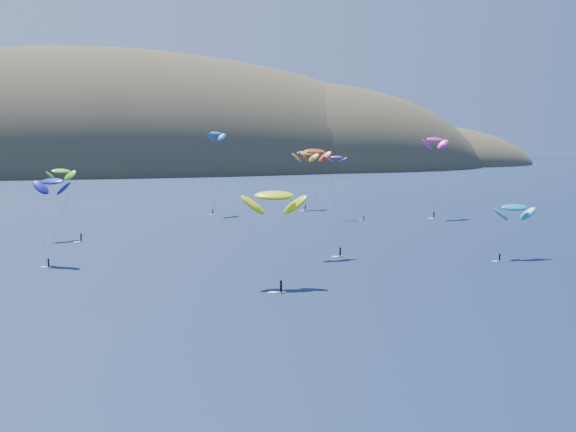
# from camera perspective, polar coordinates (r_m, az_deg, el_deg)

# --- Properties ---
(ground) EXTENTS (2800.00, 2800.00, 0.00)m
(ground) POSITION_cam_1_polar(r_m,az_deg,el_deg) (87.49, 12.05, -10.98)
(ground) COLOR black
(ground) RESTS_ON ground
(island) EXTENTS (730.00, 300.00, 210.00)m
(island) POSITION_cam_1_polar(r_m,az_deg,el_deg) (640.19, -11.86, 2.33)
(island) COLOR #3D3526
(island) RESTS_ON ground
(kitesurfer_2) EXTENTS (11.31, 12.70, 17.89)m
(kitesurfer_2) POSITION_cam_1_polar(r_m,az_deg,el_deg) (135.74, -0.99, 1.46)
(kitesurfer_2) COLOR yellow
(kitesurfer_2) RESTS_ON ground
(kitesurfer_3) EXTENTS (8.73, 13.46, 18.68)m
(kitesurfer_3) POSITION_cam_1_polar(r_m,az_deg,el_deg) (204.94, -15.85, 3.08)
(kitesurfer_3) COLOR yellow
(kitesurfer_3) RESTS_ON ground
(kitesurfer_4) EXTENTS (9.04, 8.44, 28.36)m
(kitesurfer_4) POSITION_cam_1_polar(r_m,az_deg,el_deg) (261.60, -5.12, 5.86)
(kitesurfer_4) COLOR yellow
(kitesurfer_4) RESTS_ON ground
(kitesurfer_5) EXTENTS (11.70, 7.49, 12.75)m
(kitesurfer_5) POSITION_cam_1_polar(r_m,az_deg,el_deg) (172.56, 15.80, 0.59)
(kitesurfer_5) COLOR yellow
(kitesurfer_5) RESTS_ON ground
(kitesurfer_6) EXTENTS (8.76, 12.38, 20.39)m
(kitesurfer_6) POSITION_cam_1_polar(r_m,az_deg,el_deg) (245.70, 3.47, 4.19)
(kitesurfer_6) COLOR yellow
(kitesurfer_6) RESTS_ON ground
(kitesurfer_8) EXTENTS (10.70, 8.86, 26.82)m
(kitesurfer_8) POSITION_cam_1_polar(r_m,az_deg,el_deg) (254.40, 10.41, 5.36)
(kitesurfer_8) COLOR yellow
(kitesurfer_8) RESTS_ON ground
(kitesurfer_9) EXTENTS (8.23, 8.78, 23.92)m
(kitesurfer_9) POSITION_cam_1_polar(r_m,az_deg,el_deg) (170.35, 1.91, 4.59)
(kitesurfer_9) COLOR yellow
(kitesurfer_9) RESTS_ON ground
(kitesurfer_10) EXTENTS (8.82, 12.71, 18.48)m
(kitesurfer_10) POSITION_cam_1_polar(r_m,az_deg,el_deg) (165.79, -16.44, 2.37)
(kitesurfer_10) COLOR yellow
(kitesurfer_10) RESTS_ON ground
(kitesurfer_11) EXTENTS (10.62, 12.13, 22.00)m
(kitesurfer_11) POSITION_cam_1_polar(r_m,az_deg,el_deg) (279.82, 1.24, 4.48)
(kitesurfer_11) COLOR yellow
(kitesurfer_11) RESTS_ON ground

